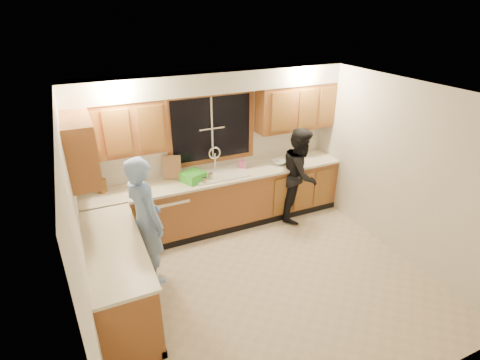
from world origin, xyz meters
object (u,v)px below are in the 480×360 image
object	(u,v)px
man	(146,221)
soap_bottle	(242,163)
stove	(126,310)
knife_block	(102,186)
woman	(300,174)
dishwasher	(170,214)
sink	(220,178)
dish_crate	(193,177)
bowl	(279,162)

from	to	relation	value
man	soap_bottle	world-z (taller)	man
stove	man	size ratio (longest dim) A/B	0.51
man	knife_block	bearing A→B (deg)	2.90
woman	man	bearing A→B (deg)	144.85
dishwasher	knife_block	world-z (taller)	knife_block
stove	soap_bottle	bearing A→B (deg)	40.44
sink	man	xyz separation A→B (m)	(-1.35, -0.85, 0.02)
woman	dish_crate	world-z (taller)	woman
woman	bowl	size ratio (longest dim) A/B	6.62
man	stove	bearing A→B (deg)	136.05
sink	man	size ratio (longest dim) A/B	0.49
bowl	knife_block	bearing A→B (deg)	176.69
woman	dish_crate	xyz separation A→B (m)	(-1.77, 0.25, 0.20)
woman	soap_bottle	world-z (taller)	woman
sink	dish_crate	bearing A→B (deg)	-174.26
stove	sink	bearing A→B (deg)	45.39
sink	woman	distance (m)	1.36
dishwasher	dish_crate	world-z (taller)	dish_crate
woman	knife_block	distance (m)	3.11
man	dish_crate	size ratio (longest dim) A/B	5.68
dish_crate	dishwasher	bearing A→B (deg)	175.64
knife_block	sink	bearing A→B (deg)	-43.97
dishwasher	stove	distance (m)	2.04
dishwasher	woman	bearing A→B (deg)	-7.24
sink	soap_bottle	world-z (taller)	sink
dish_crate	sink	bearing A→B (deg)	5.74
sink	knife_block	world-z (taller)	sink
man	dishwasher	bearing A→B (deg)	-50.04
stove	knife_block	bearing A→B (deg)	88.54
man	knife_block	size ratio (longest dim) A/B	8.92
stove	soap_bottle	xyz separation A→B (m)	(2.23, 1.90, 0.57)
man	woman	bearing A→B (deg)	-97.42
soap_bottle	stove	bearing A→B (deg)	-139.56
stove	woman	bearing A→B (deg)	26.14
bowl	stove	bearing A→B (deg)	-147.84
dish_crate	woman	bearing A→B (deg)	-7.88
stove	bowl	xyz separation A→B (m)	(2.88, 1.81, 0.50)
man	sink	bearing A→B (deg)	-77.04
woman	sink	bearing A→B (deg)	120.75
dish_crate	knife_block	bearing A→B (deg)	171.50
sink	woman	size ratio (longest dim) A/B	0.54
soap_bottle	dishwasher	bearing A→B (deg)	-176.11
man	soap_bottle	bearing A→B (deg)	-81.77
dish_crate	bowl	world-z (taller)	dish_crate
dishwasher	woman	world-z (taller)	woman
woman	bowl	distance (m)	0.40
woman	soap_bottle	bearing A→B (deg)	111.17
sink	knife_block	size ratio (longest dim) A/B	4.35
knife_block	dish_crate	distance (m)	1.31
knife_block	soap_bottle	distance (m)	2.18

